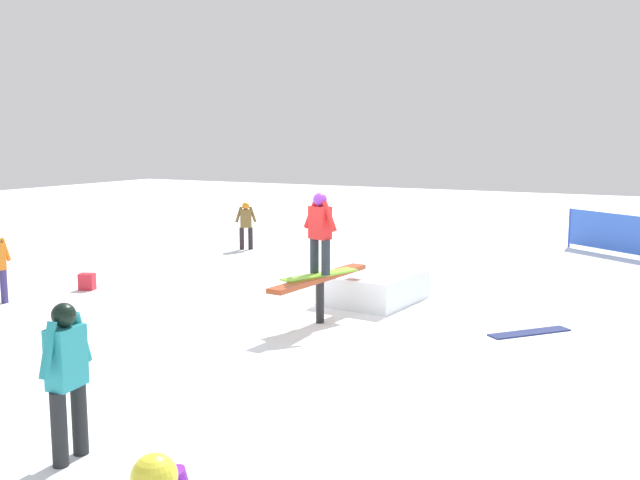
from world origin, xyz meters
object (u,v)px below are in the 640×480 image
object	(u,v)px
backpack_on_snow	(87,282)
bystander_teal	(67,373)
main_rider_on_rail	(320,235)
loose_snowboard_navy	(530,332)
bystander_brown	(246,223)
rail_feature	(320,283)

from	to	relation	value
backpack_on_snow	bystander_teal	bearing A→B (deg)	112.74
main_rider_on_rail	loose_snowboard_navy	bearing A→B (deg)	126.17
bystander_teal	loose_snowboard_navy	bearing A→B (deg)	-30.54
bystander_brown	main_rider_on_rail	bearing A→B (deg)	97.36
bystander_teal	rail_feature	bearing A→B (deg)	-3.67
rail_feature	main_rider_on_rail	world-z (taller)	main_rider_on_rail
loose_snowboard_navy	backpack_on_snow	xyz separation A→B (m)	(0.90, -8.68, 0.16)
bystander_teal	bystander_brown	size ratio (longest dim) A/B	1.19
bystander_teal	backpack_on_snow	xyz separation A→B (m)	(-5.74, -5.66, -0.71)
rail_feature	main_rider_on_rail	bearing A→B (deg)	0.00
rail_feature	main_rider_on_rail	distance (m)	0.81
main_rider_on_rail	bystander_teal	bearing A→B (deg)	21.79
loose_snowboard_navy	backpack_on_snow	distance (m)	8.73
main_rider_on_rail	bystander_teal	distance (m)	5.70
bystander_brown	backpack_on_snow	xyz separation A→B (m)	(5.90, 0.04, -0.56)
loose_snowboard_navy	backpack_on_snow	bearing A→B (deg)	-43.38
bystander_brown	backpack_on_snow	bearing A→B (deg)	55.35
bystander_brown	backpack_on_snow	world-z (taller)	bystander_brown
main_rider_on_rail	bystander_teal	world-z (taller)	main_rider_on_rail
rail_feature	bystander_brown	bearing A→B (deg)	-132.42
main_rider_on_rail	loose_snowboard_navy	xyz separation A→B (m)	(-0.99, 3.26, -1.49)
bystander_brown	loose_snowboard_navy	distance (m)	10.07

